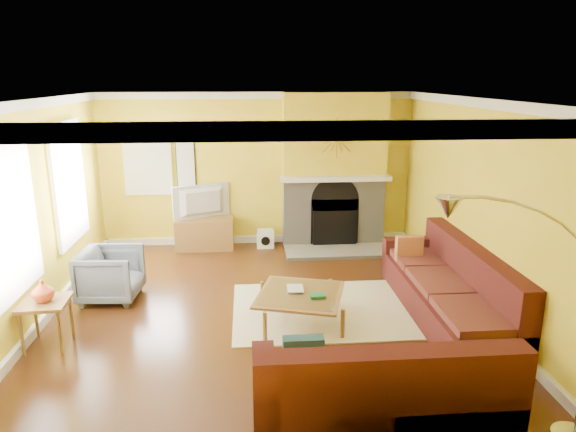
{
  "coord_description": "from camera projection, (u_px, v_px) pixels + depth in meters",
  "views": [
    {
      "loc": [
        -0.19,
        -6.05,
        2.96
      ],
      "look_at": [
        0.34,
        0.4,
        1.19
      ],
      "focal_mm": 32.0,
      "sensor_mm": 36.0,
      "label": 1
    }
  ],
  "objects": [
    {
      "name": "floor",
      "position": [
        264.0,
        314.0,
        6.62
      ],
      "size": [
        5.5,
        6.0,
        0.02
      ],
      "primitive_type": "cube",
      "color": "#562C12",
      "rests_on": "ground"
    },
    {
      "name": "ceiling",
      "position": [
        261.0,
        99.0,
        5.9
      ],
      "size": [
        5.5,
        6.0,
        0.02
      ],
      "primitive_type": "cube",
      "color": "white",
      "rests_on": "ground"
    },
    {
      "name": "wall_back",
      "position": [
        257.0,
        169.0,
        9.15
      ],
      "size": [
        5.5,
        0.02,
        2.7
      ],
      "primitive_type": "cube",
      "color": "yellow",
      "rests_on": "ground"
    },
    {
      "name": "wall_front",
      "position": [
        278.0,
        330.0,
        3.36
      ],
      "size": [
        5.5,
        0.02,
        2.7
      ],
      "primitive_type": "cube",
      "color": "yellow",
      "rests_on": "ground"
    },
    {
      "name": "wall_left",
      "position": [
        29.0,
        217.0,
        6.04
      ],
      "size": [
        0.02,
        6.0,
        2.7
      ],
      "primitive_type": "cube",
      "color": "yellow",
      "rests_on": "ground"
    },
    {
      "name": "wall_right",
      "position": [
        481.0,
        208.0,
        6.47
      ],
      "size": [
        0.02,
        6.0,
        2.7
      ],
      "primitive_type": "cube",
      "color": "yellow",
      "rests_on": "ground"
    },
    {
      "name": "baseboard",
      "position": [
        264.0,
        309.0,
        6.6
      ],
      "size": [
        5.5,
        6.0,
        0.12
      ],
      "primitive_type": null,
      "color": "white",
      "rests_on": "floor"
    },
    {
      "name": "crown_molding",
      "position": [
        261.0,
        105.0,
        5.92
      ],
      "size": [
        5.5,
        6.0,
        0.12
      ],
      "primitive_type": null,
      "color": "white",
      "rests_on": "ceiling"
    },
    {
      "name": "window_left_near",
      "position": [
        68.0,
        183.0,
        7.25
      ],
      "size": [
        0.06,
        1.22,
        1.72
      ],
      "primitive_type": "cube",
      "color": "white",
      "rests_on": "wall_left"
    },
    {
      "name": "window_left_far",
      "position": [
        8.0,
        219.0,
        5.43
      ],
      "size": [
        0.06,
        1.22,
        1.72
      ],
      "primitive_type": "cube",
      "color": "white",
      "rests_on": "wall_left"
    },
    {
      "name": "window_back",
      "position": [
        148.0,
        160.0,
        8.9
      ],
      "size": [
        0.82,
        0.06,
        1.22
      ],
      "primitive_type": "cube",
      "color": "white",
      "rests_on": "wall_back"
    },
    {
      "name": "wall_art",
      "position": [
        185.0,
        157.0,
        8.95
      ],
      "size": [
        0.34,
        0.04,
        1.14
      ],
      "primitive_type": "cube",
      "color": "white",
      "rests_on": "wall_back"
    },
    {
      "name": "fireplace",
      "position": [
        334.0,
        170.0,
        9.06
      ],
      "size": [
        1.8,
        0.4,
        2.7
      ],
      "primitive_type": null,
      "color": "gray",
      "rests_on": "floor"
    },
    {
      "name": "mantel",
      "position": [
        336.0,
        179.0,
        8.85
      ],
      "size": [
        1.92,
        0.22,
        0.08
      ],
      "primitive_type": "cube",
      "color": "white",
      "rests_on": "fireplace"
    },
    {
      "name": "hearth",
      "position": [
        337.0,
        251.0,
        8.87
      ],
      "size": [
        1.8,
        0.7,
        0.06
      ],
      "primitive_type": "cube",
      "color": "gray",
      "rests_on": "floor"
    },
    {
      "name": "sunburst",
      "position": [
        337.0,
        138.0,
        8.68
      ],
      "size": [
        0.7,
        0.04,
        0.7
      ],
      "primitive_type": null,
      "color": "olive",
      "rests_on": "fireplace"
    },
    {
      "name": "rug",
      "position": [
        325.0,
        309.0,
        6.72
      ],
      "size": [
        2.4,
        1.8,
        0.02
      ],
      "primitive_type": "cube",
      "color": "beige",
      "rests_on": "floor"
    },
    {
      "name": "sectional_sofa",
      "position": [
        378.0,
        303.0,
        5.88
      ],
      "size": [
        2.92,
        3.91,
        0.9
      ],
      "primitive_type": null,
      "color": "#4B1918",
      "rests_on": "floor"
    },
    {
      "name": "coffee_table",
      "position": [
        300.0,
        308.0,
        6.33
      ],
      "size": [
        1.24,
        1.24,
        0.4
      ],
      "primitive_type": null,
      "rotation": [
        0.0,
        0.0,
        -0.28
      ],
      "color": "white",
      "rests_on": "floor"
    },
    {
      "name": "media_console",
      "position": [
        205.0,
        234.0,
        9.05
      ],
      "size": [
        1.0,
        0.45,
        0.55
      ],
      "primitive_type": "cube",
      "color": "olive",
      "rests_on": "floor"
    },
    {
      "name": "tv",
      "position": [
        203.0,
        202.0,
        8.9
      ],
      "size": [
        0.99,
        0.53,
        0.59
      ],
      "primitive_type": "imported",
      "rotation": [
        0.0,
        0.0,
        3.55
      ],
      "color": "black",
      "rests_on": "media_console"
    },
    {
      "name": "subwoofer",
      "position": [
        265.0,
        238.0,
        9.19
      ],
      "size": [
        0.3,
        0.3,
        0.3
      ],
      "primitive_type": "cube",
      "color": "white",
      "rests_on": "floor"
    },
    {
      "name": "armchair",
      "position": [
        111.0,
        275.0,
        6.97
      ],
      "size": [
        0.83,
        0.81,
        0.71
      ],
      "primitive_type": "imported",
      "rotation": [
        0.0,
        0.0,
        1.49
      ],
      "color": "slate",
      "rests_on": "floor"
    },
    {
      "name": "side_table",
      "position": [
        47.0,
        324.0,
        5.76
      ],
      "size": [
        0.52,
        0.52,
        0.55
      ],
      "primitive_type": null,
      "rotation": [
        0.0,
        0.0,
        0.04
      ],
      "color": "olive",
      "rests_on": "floor"
    },
    {
      "name": "vase",
      "position": [
        43.0,
        291.0,
        5.65
      ],
      "size": [
        0.31,
        0.31,
        0.25
      ],
      "primitive_type": "imported",
      "rotation": [
        0.0,
        0.0,
        -0.38
      ],
      "color": "#E6572A",
      "rests_on": "side_table"
    },
    {
      "name": "book",
      "position": [
        287.0,
        289.0,
        6.36
      ],
      "size": [
        0.21,
        0.28,
        0.03
      ],
      "primitive_type": "imported",
      "rotation": [
        0.0,
        0.0,
        -0.04
      ],
      "color": "white",
      "rests_on": "coffee_table"
    },
    {
      "name": "arc_lamp",
      "position": [
        523.0,
        329.0,
        3.98
      ],
      "size": [
        1.35,
        0.36,
        2.12
      ],
      "primitive_type": null,
      "color": "silver",
      "rests_on": "floor"
    }
  ]
}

